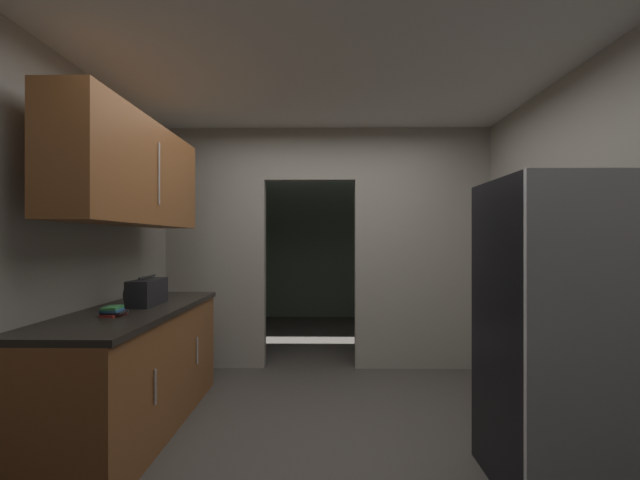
{
  "coord_description": "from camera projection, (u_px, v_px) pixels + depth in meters",
  "views": [
    {
      "loc": [
        -0.01,
        -2.77,
        1.37
      ],
      "look_at": [
        -0.07,
        1.14,
        1.38
      ],
      "focal_mm": 23.1,
      "sensor_mm": 36.0,
      "label": 1
    }
  ],
  "objects": [
    {
      "name": "ground",
      "position": [
        328.0,
        444.0,
        2.76
      ],
      "size": [
        20.0,
        20.0,
        0.0
      ],
      "primitive_type": "plane",
      "color": "#47423D"
    },
    {
      "name": "kitchen_overhead_slab",
      "position": [
        327.0,
        85.0,
        3.27
      ],
      "size": [
        3.87,
        7.39,
        0.06
      ],
      "primitive_type": "cube",
      "color": "silver"
    },
    {
      "name": "kitchen_partition",
      "position": [
        332.0,
        241.0,
        4.46
      ],
      "size": [
        3.47,
        0.12,
        2.58
      ],
      "color": "#9E998C",
      "rests_on": "ground"
    },
    {
      "name": "adjoining_room_shell",
      "position": [
        327.0,
        246.0,
        6.48
      ],
      "size": [
        3.47,
        3.0,
        2.58
      ],
      "color": "slate",
      "rests_on": "ground"
    },
    {
      "name": "kitchen_flank_left",
      "position": [
        21.0,
        255.0,
        2.39
      ],
      "size": [
        0.1,
        4.19,
        2.58
      ],
      "primitive_type": "cube",
      "color": "#9E998C",
      "rests_on": "ground"
    },
    {
      "name": "refrigerator",
      "position": [
        567.0,
        334.0,
        2.27
      ],
      "size": [
        0.79,
        0.75,
        1.71
      ],
      "color": "black",
      "rests_on": "ground"
    },
    {
      "name": "lower_cabinet_run",
      "position": [
        134.0,
        369.0,
        2.97
      ],
      "size": [
        0.67,
        1.89,
        0.88
      ],
      "color": "brown",
      "rests_on": "ground"
    },
    {
      "name": "upper_cabinet_counterside",
      "position": [
        134.0,
        174.0,
        2.98
      ],
      "size": [
        0.36,
        1.7,
        0.75
      ],
      "color": "brown"
    },
    {
      "name": "boombox",
      "position": [
        147.0,
        292.0,
        3.12
      ],
      "size": [
        0.18,
        0.39,
        0.22
      ],
      "color": "black",
      "rests_on": "lower_cabinet_run"
    },
    {
      "name": "book_stack",
      "position": [
        113.0,
        311.0,
        2.68
      ],
      "size": [
        0.14,
        0.16,
        0.06
      ],
      "color": "red",
      "rests_on": "lower_cabinet_run"
    }
  ]
}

